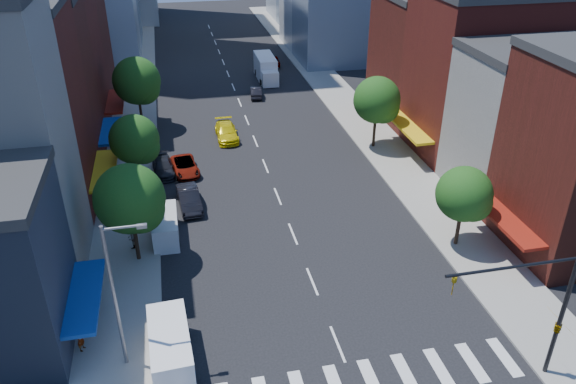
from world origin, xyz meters
name	(u,v)px	position (x,y,z in m)	size (l,w,h in m)	color
ground	(338,344)	(0.00, 0.00, 0.00)	(220.00, 220.00, 0.00)	black
sidewalk_left	(134,116)	(-12.50, 40.00, 0.07)	(5.00, 120.00, 0.15)	gray
sidewalk_right	(342,100)	(12.50, 40.00, 0.07)	(5.00, 120.00, 0.15)	gray
crosswalk	(353,383)	(0.00, -3.00, 0.01)	(19.00, 3.00, 0.01)	silver
bldg_left_2	(0,118)	(-21.00, 20.50, 8.00)	(12.00, 9.00, 16.00)	#591915
bldg_left_3	(23,89)	(-21.00, 29.00, 7.50)	(12.00, 8.00, 15.00)	#4B1B12
bldg_left_4	(37,53)	(-21.00, 37.50, 8.50)	(12.00, 9.00, 17.00)	#591915
bldg_left_5	(54,49)	(-21.00, 47.00, 6.50)	(12.00, 10.00, 13.00)	#4B1B12
bldg_right_1	(532,125)	(21.00, 15.00, 6.00)	(12.00, 8.00, 12.00)	#B9B4AA
bldg_right_2	(480,75)	(21.00, 24.00, 7.50)	(12.00, 10.00, 15.00)	#591915
bldg_right_3	(434,58)	(21.00, 34.00, 6.50)	(12.00, 10.00, 13.00)	#4B1B12
traffic_signal	(552,316)	(9.94, -4.50, 4.16)	(7.24, 2.24, 8.00)	black
streetlight	(117,289)	(-11.81, 1.00, 5.28)	(2.25, 0.25, 9.00)	slate
tree_left_near	(132,201)	(-11.35, 10.92, 4.87)	(4.80, 4.80, 7.30)	black
tree_left_mid	(136,141)	(-11.35, 21.92, 4.53)	(4.20, 4.20, 6.65)	black
tree_left_far	(138,83)	(-11.35, 35.92, 5.20)	(5.00, 5.00, 7.75)	black
tree_right_near	(466,196)	(11.65, 7.92, 4.19)	(4.00, 4.00, 6.20)	black
tree_right_far	(378,102)	(11.65, 25.92, 4.86)	(4.60, 4.60, 7.20)	black
parked_car_front	(170,334)	(-9.50, 2.16, 0.71)	(1.68, 4.16, 1.42)	#AEAFB3
parked_car_second	(189,199)	(-7.50, 17.77, 0.79)	(1.66, 4.77, 1.57)	black
parked_car_third	(185,166)	(-7.50, 24.22, 0.65)	(2.16, 4.67, 1.30)	#999999
parked_car_rear	(163,167)	(-9.50, 24.51, 0.66)	(1.84, 4.53, 1.31)	black
cargo_van_near	(171,350)	(-9.49, 0.38, 1.13)	(2.45, 5.49, 2.29)	white
cargo_van_far	(165,227)	(-9.50, 13.43, 0.98)	(1.92, 4.65, 1.98)	silver
taxi	(226,132)	(-2.83, 31.29, 0.76)	(2.13, 5.25, 1.52)	yellow
traffic_car_oncoming	(256,92)	(2.31, 43.59, 0.64)	(1.35, 3.88, 1.28)	black
traffic_car_far	(273,60)	(7.04, 56.69, 0.74)	(1.74, 4.32, 1.47)	#999999
box_truck	(266,69)	(4.81, 50.41, 1.47)	(2.48, 7.73, 3.10)	white
pedestrian_near	(81,339)	(-14.50, 2.53, 0.93)	(0.57, 0.37, 1.56)	#999999
pedestrian_far	(132,238)	(-11.94, 12.49, 0.99)	(0.82, 0.64, 1.68)	#999999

